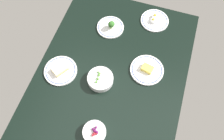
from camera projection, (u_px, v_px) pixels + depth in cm
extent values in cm
cube|color=black|center=(112.00, 73.00, 150.84)|extent=(125.70, 95.65, 4.00)
cylinder|color=silver|center=(94.00, 132.00, 129.84)|extent=(13.33, 13.33, 4.37)
torus|color=silver|center=(94.00, 132.00, 127.87)|extent=(13.59, 13.59, 0.80)
sphere|color=#59144C|center=(97.00, 132.00, 126.89)|extent=(1.66, 1.66, 1.66)
sphere|color=#59144C|center=(96.00, 127.00, 128.18)|extent=(1.46, 1.46, 1.46)
sphere|color=#59144C|center=(93.00, 129.00, 127.78)|extent=(1.49, 1.49, 1.49)
sphere|color=maroon|center=(96.00, 133.00, 126.73)|extent=(1.45, 1.45, 1.45)
sphere|color=maroon|center=(94.00, 134.00, 126.49)|extent=(1.76, 1.76, 1.76)
sphere|color=#59144C|center=(95.00, 131.00, 127.16)|extent=(1.95, 1.95, 1.95)
sphere|color=#B2232D|center=(93.00, 135.00, 126.33)|extent=(1.53, 1.53, 1.53)
cylinder|color=silver|center=(110.00, 27.00, 163.57)|extent=(19.33, 19.33, 1.24)
torus|color=#33478C|center=(110.00, 27.00, 163.01)|extent=(17.51, 17.51, 0.50)
cylinder|color=#9EBC72|center=(111.00, 27.00, 161.07)|extent=(1.46, 1.46, 2.98)
sphere|color=#2D6023|center=(111.00, 25.00, 158.31)|extent=(4.18, 4.18, 4.18)
cylinder|color=#9EBC72|center=(112.00, 26.00, 161.98)|extent=(1.50, 1.50, 2.06)
sphere|color=#2D6023|center=(112.00, 24.00, 159.61)|extent=(4.27, 4.27, 4.27)
cylinder|color=#9EBC72|center=(111.00, 26.00, 161.97)|extent=(1.20, 1.20, 2.21)
sphere|color=#2D6023|center=(111.00, 24.00, 159.81)|extent=(3.42, 3.42, 3.42)
cylinder|color=silver|center=(61.00, 71.00, 148.41)|extent=(21.50, 21.50, 1.47)
torus|color=#33478C|center=(60.00, 70.00, 147.75)|extent=(19.42, 19.42, 0.50)
cube|color=beige|center=(60.00, 70.00, 147.20)|extent=(11.42, 10.55, 1.20)
cube|color=#E5B24C|center=(60.00, 69.00, 146.30)|extent=(11.42, 10.55, 0.80)
cube|color=beige|center=(60.00, 69.00, 145.40)|extent=(11.42, 10.55, 1.20)
cylinder|color=silver|center=(155.00, 21.00, 166.35)|extent=(20.42, 20.42, 1.02)
torus|color=#33478C|center=(155.00, 20.00, 165.89)|extent=(18.47, 18.47, 0.50)
ellipsoid|color=white|center=(153.00, 21.00, 164.02)|extent=(4.95, 4.95, 2.72)
sphere|color=yellow|center=(153.00, 20.00, 162.91)|extent=(1.98, 1.98, 1.98)
ellipsoid|color=white|center=(155.00, 16.00, 165.62)|extent=(5.06, 5.06, 2.78)
sphere|color=yellow|center=(155.00, 15.00, 164.49)|extent=(2.02, 2.02, 2.02)
cylinder|color=silver|center=(100.00, 79.00, 144.02)|extent=(16.42, 16.42, 4.64)
torus|color=silver|center=(100.00, 78.00, 141.93)|extent=(16.56, 16.56, 0.80)
sphere|color=#599E38|center=(96.00, 82.00, 139.96)|extent=(1.46, 1.46, 1.46)
sphere|color=#599E38|center=(98.00, 72.00, 143.02)|extent=(1.24, 1.24, 1.24)
sphere|color=#599E38|center=(100.00, 73.00, 142.49)|extent=(1.40, 1.40, 1.40)
sphere|color=#599E38|center=(97.00, 78.00, 141.20)|extent=(1.18, 1.18, 1.18)
sphere|color=#599E38|center=(98.00, 79.00, 140.82)|extent=(1.47, 1.47, 1.47)
sphere|color=#599E38|center=(99.00, 75.00, 141.98)|extent=(1.50, 1.50, 1.50)
sphere|color=#599E38|center=(99.00, 75.00, 141.94)|extent=(1.42, 1.42, 1.42)
cylinder|color=silver|center=(147.00, 70.00, 148.68)|extent=(22.00, 22.00, 1.39)
torus|color=#33478C|center=(147.00, 70.00, 148.06)|extent=(19.86, 19.86, 0.50)
cube|color=#F2D14C|center=(147.00, 69.00, 146.74)|extent=(6.62, 8.17, 2.91)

